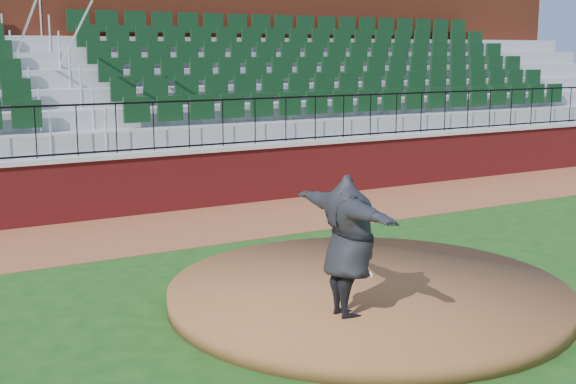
{
  "coord_description": "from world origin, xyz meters",
  "views": [
    {
      "loc": [
        -5.6,
        -8.07,
        3.34
      ],
      "look_at": [
        0.0,
        1.5,
        1.3
      ],
      "focal_mm": 47.96,
      "sensor_mm": 36.0,
      "label": 1
    }
  ],
  "objects": [
    {
      "name": "pitching_rubber",
      "position": [
        0.37,
        0.37,
        0.27
      ],
      "size": [
        0.58,
        0.33,
        0.04
      ],
      "primitive_type": "cube",
      "rotation": [
        0.0,
        0.0,
        -0.36
      ],
      "color": "silver",
      "rests_on": "pitchers_mound"
    },
    {
      "name": "wall_railing",
      "position": [
        0.0,
        7.0,
        1.8
      ],
      "size": [
        34.0,
        0.05,
        1.0
      ],
      "primitive_type": null,
      "color": "black",
      "rests_on": "wall_cap"
    },
    {
      "name": "ground",
      "position": [
        0.0,
        0.0,
        0.0
      ],
      "size": [
        90.0,
        90.0,
        0.0
      ],
      "primitive_type": "plane",
      "color": "#174012",
      "rests_on": "ground"
    },
    {
      "name": "seating_stands",
      "position": [
        0.0,
        9.72,
        2.3
      ],
      "size": [
        34.0,
        5.1,
        4.6
      ],
      "primitive_type": null,
      "color": "gray",
      "rests_on": "ground"
    },
    {
      "name": "pitchers_mound",
      "position": [
        0.34,
        -0.05,
        0.12
      ],
      "size": [
        5.36,
        5.36,
        0.25
      ],
      "primitive_type": "cylinder",
      "color": "brown",
      "rests_on": "ground"
    },
    {
      "name": "concourse_wall",
      "position": [
        0.0,
        12.52,
        2.75
      ],
      "size": [
        34.0,
        0.5,
        5.5
      ],
      "primitive_type": "cube",
      "color": "maroon",
      "rests_on": "ground"
    },
    {
      "name": "warning_track",
      "position": [
        0.0,
        5.4,
        0.01
      ],
      "size": [
        34.0,
        3.2,
        0.01
      ],
      "primitive_type": "cube",
      "color": "brown",
      "rests_on": "ground"
    },
    {
      "name": "pitcher",
      "position": [
        -0.6,
        -0.91,
        1.1
      ],
      "size": [
        0.67,
        2.11,
        1.7
      ],
      "primitive_type": "imported",
      "rotation": [
        0.0,
        0.0,
        1.52
      ],
      "color": "black",
      "rests_on": "pitchers_mound"
    },
    {
      "name": "wall_cap",
      "position": [
        0.0,
        7.0,
        1.25
      ],
      "size": [
        34.0,
        0.45,
        0.1
      ],
      "primitive_type": "cube",
      "color": "#B7B7B7",
      "rests_on": "field_wall"
    },
    {
      "name": "field_wall",
      "position": [
        0.0,
        7.0,
        0.6
      ],
      "size": [
        34.0,
        0.35,
        1.2
      ],
      "primitive_type": "cube",
      "color": "maroon",
      "rests_on": "ground"
    }
  ]
}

